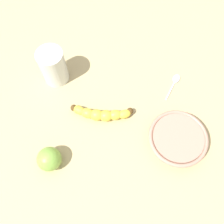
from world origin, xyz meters
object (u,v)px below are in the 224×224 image
ceramic_bowl (177,139)px  green_apple_fruit (49,159)px  smoothie_glass (53,67)px  teaspoon (176,80)px  banana (101,114)px

ceramic_bowl → green_apple_fruit: 37.46cm
smoothie_glass → teaspoon: 41.03cm
green_apple_fruit → teaspoon: green_apple_fruit is taller
teaspoon → smoothie_glass: bearing=116.0°
smoothie_glass → banana: bearing=131.3°
smoothie_glass → teaspoon: bearing=172.4°
smoothie_glass → green_apple_fruit: smoothie_glass is taller
ceramic_bowl → smoothie_glass: bearing=-37.2°
teaspoon → green_apple_fruit: bearing=153.3°
smoothie_glass → ceramic_bowl: smoothie_glass is taller
banana → teaspoon: (-26.17, -10.71, -1.42)cm
green_apple_fruit → ceramic_bowl: bearing=-176.4°
green_apple_fruit → banana: bearing=-140.0°
banana → smoothie_glass: bearing=140.4°
banana → smoothie_glass: size_ratio=1.55×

